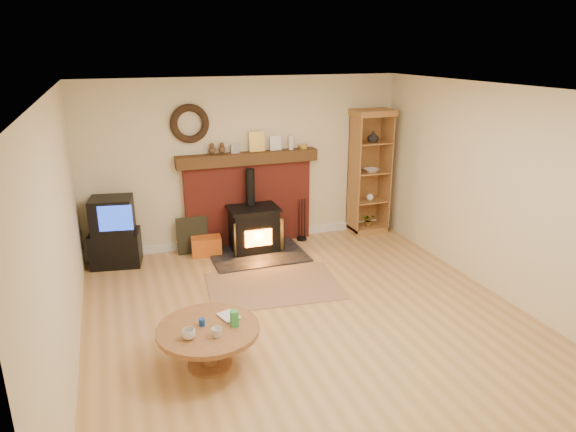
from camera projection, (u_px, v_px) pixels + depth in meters
name	position (u px, v px, depth m)	size (l,w,h in m)	color
ground	(311.00, 322.00, 5.91)	(5.50, 5.50, 0.00)	#B2854A
room_shell	(309.00, 175.00, 5.44)	(5.02, 5.52, 2.61)	beige
chimney_breast	(249.00, 195.00, 8.04)	(2.20, 0.22, 1.78)	maroon
wood_stove	(254.00, 231.00, 7.82)	(1.40, 1.00, 1.27)	black
area_rug	(274.00, 286.00, 6.79)	(1.72, 1.18, 0.01)	brown
tv_unit	(114.00, 233.00, 7.32)	(0.75, 0.58, 1.01)	black
curio_cabinet	(369.00, 172.00, 8.51)	(0.66, 0.48, 2.06)	brown
firelog_box	(206.00, 246.00, 7.77)	(0.44, 0.28, 0.28)	gold
leaning_painting	(192.00, 235.00, 7.81)	(0.47, 0.03, 0.56)	black
fire_tools	(302.00, 232.00, 8.37)	(0.16, 0.16, 0.70)	black
coffee_table	(209.00, 335.00, 4.99)	(1.01, 1.01, 0.59)	brown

